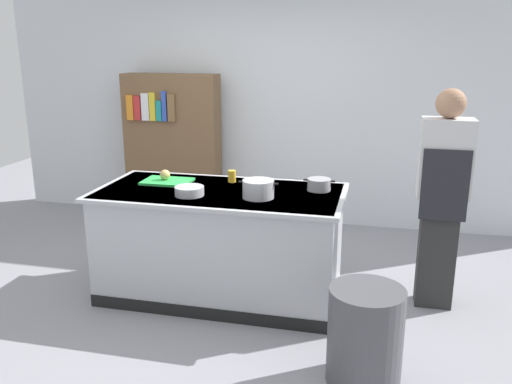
{
  "coord_description": "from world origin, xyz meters",
  "views": [
    {
      "loc": [
        1.23,
        -3.94,
        2.04
      ],
      "look_at": [
        0.25,
        0.2,
        0.85
      ],
      "focal_mm": 37.61,
      "sensor_mm": 36.0,
      "label": 1
    }
  ],
  "objects_px": {
    "stock_pot": "(258,189)",
    "juice_cup": "(232,176)",
    "bookshelf": "(173,148)",
    "onion": "(165,175)",
    "mixing_bowl": "(189,191)",
    "trash_bin": "(365,336)",
    "person_chef": "(442,195)",
    "sauce_pan": "(319,185)"
  },
  "relations": [
    {
      "from": "stock_pot",
      "to": "juice_cup",
      "type": "distance_m",
      "value": 0.52
    },
    {
      "from": "bookshelf",
      "to": "onion",
      "type": "bearing_deg",
      "value": -70.12
    },
    {
      "from": "mixing_bowl",
      "to": "juice_cup",
      "type": "relative_size",
      "value": 2.27
    },
    {
      "from": "juice_cup",
      "to": "trash_bin",
      "type": "xyz_separation_m",
      "value": [
        1.19,
        -1.23,
        -0.64
      ]
    },
    {
      "from": "onion",
      "to": "bookshelf",
      "type": "relative_size",
      "value": 0.05
    },
    {
      "from": "stock_pot",
      "to": "bookshelf",
      "type": "height_order",
      "value": "bookshelf"
    },
    {
      "from": "stock_pot",
      "to": "person_chef",
      "type": "distance_m",
      "value": 1.41
    },
    {
      "from": "sauce_pan",
      "to": "bookshelf",
      "type": "distance_m",
      "value": 2.48
    },
    {
      "from": "person_chef",
      "to": "bookshelf",
      "type": "relative_size",
      "value": 1.01
    },
    {
      "from": "juice_cup",
      "to": "mixing_bowl",
      "type": "bearing_deg",
      "value": -113.88
    },
    {
      "from": "mixing_bowl",
      "to": "person_chef",
      "type": "height_order",
      "value": "person_chef"
    },
    {
      "from": "onion",
      "to": "sauce_pan",
      "type": "relative_size",
      "value": 0.34
    },
    {
      "from": "onion",
      "to": "mixing_bowl",
      "type": "relative_size",
      "value": 0.38
    },
    {
      "from": "stock_pot",
      "to": "trash_bin",
      "type": "xyz_separation_m",
      "value": [
        0.86,
        -0.82,
        -0.66
      ]
    },
    {
      "from": "stock_pot",
      "to": "person_chef",
      "type": "relative_size",
      "value": 0.18
    },
    {
      "from": "onion",
      "to": "trash_bin",
      "type": "bearing_deg",
      "value": -32.33
    },
    {
      "from": "stock_pot",
      "to": "person_chef",
      "type": "xyz_separation_m",
      "value": [
        1.36,
        0.35,
        -0.06
      ]
    },
    {
      "from": "juice_cup",
      "to": "bookshelf",
      "type": "xyz_separation_m",
      "value": [
        -1.14,
        1.51,
        -0.1
      ]
    },
    {
      "from": "juice_cup",
      "to": "sauce_pan",
      "type": "bearing_deg",
      "value": -7.12
    },
    {
      "from": "onion",
      "to": "stock_pot",
      "type": "relative_size",
      "value": 0.28
    },
    {
      "from": "stock_pot",
      "to": "juice_cup",
      "type": "bearing_deg",
      "value": 128.31
    },
    {
      "from": "sauce_pan",
      "to": "juice_cup",
      "type": "height_order",
      "value": "juice_cup"
    },
    {
      "from": "juice_cup",
      "to": "bookshelf",
      "type": "relative_size",
      "value": 0.06
    },
    {
      "from": "trash_bin",
      "to": "mixing_bowl",
      "type": "bearing_deg",
      "value": 151.45
    },
    {
      "from": "stock_pot",
      "to": "juice_cup",
      "type": "relative_size",
      "value": 3.06
    },
    {
      "from": "onion",
      "to": "mixing_bowl",
      "type": "bearing_deg",
      "value": -44.9
    },
    {
      "from": "juice_cup",
      "to": "bookshelf",
      "type": "height_order",
      "value": "bookshelf"
    },
    {
      "from": "stock_pot",
      "to": "trash_bin",
      "type": "relative_size",
      "value": 0.49
    },
    {
      "from": "bookshelf",
      "to": "juice_cup",
      "type": "bearing_deg",
      "value": -52.93
    },
    {
      "from": "onion",
      "to": "person_chef",
      "type": "bearing_deg",
      "value": 1.75
    },
    {
      "from": "stock_pot",
      "to": "trash_bin",
      "type": "bearing_deg",
      "value": -43.49
    },
    {
      "from": "stock_pot",
      "to": "trash_bin",
      "type": "height_order",
      "value": "stock_pot"
    },
    {
      "from": "sauce_pan",
      "to": "juice_cup",
      "type": "distance_m",
      "value": 0.75
    },
    {
      "from": "sauce_pan",
      "to": "trash_bin",
      "type": "height_order",
      "value": "sauce_pan"
    },
    {
      "from": "stock_pot",
      "to": "sauce_pan",
      "type": "bearing_deg",
      "value": 36.75
    },
    {
      "from": "stock_pot",
      "to": "trash_bin",
      "type": "distance_m",
      "value": 1.36
    },
    {
      "from": "bookshelf",
      "to": "sauce_pan",
      "type": "bearing_deg",
      "value": -40.35
    },
    {
      "from": "juice_cup",
      "to": "person_chef",
      "type": "height_order",
      "value": "person_chef"
    },
    {
      "from": "sauce_pan",
      "to": "person_chef",
      "type": "distance_m",
      "value": 0.94
    },
    {
      "from": "onion",
      "to": "trash_bin",
      "type": "relative_size",
      "value": 0.14
    },
    {
      "from": "onion",
      "to": "sauce_pan",
      "type": "bearing_deg",
      "value": 1.59
    },
    {
      "from": "mixing_bowl",
      "to": "juice_cup",
      "type": "bearing_deg",
      "value": 66.12
    }
  ]
}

